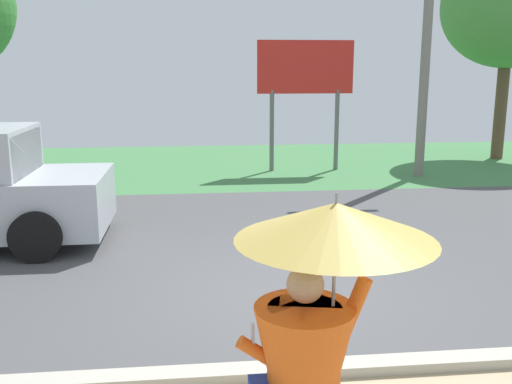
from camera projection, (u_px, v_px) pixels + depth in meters
The scene contains 5 objects.
ground_plane at pixel (257, 232), 10.23m from camera, with size 40.00×22.00×0.20m.
monk_pedestrian at pixel (312, 351), 3.42m from camera, with size 1.16×1.16×2.13m.
utility_pole at pixel (428, 21), 14.36m from camera, with size 1.80×0.24×7.47m.
roadside_billboard at pixel (305, 77), 15.47m from camera, with size 2.60×0.12×3.50m.
tree_center_back at pixel (510, 7), 17.09m from camera, with size 3.98×3.98×6.38m.
Camera 1 is at (-1.07, -6.83, 2.82)m, focal length 40.50 mm.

